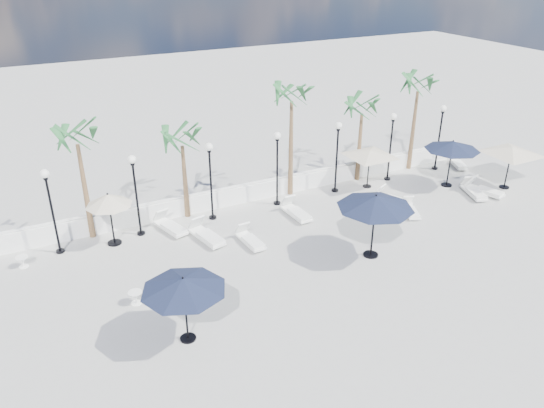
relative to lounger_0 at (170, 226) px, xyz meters
name	(u,v)px	position (x,y,z in m)	size (l,w,h in m)	color
ground	(349,265)	(5.69, -6.22, -0.25)	(100.00, 100.00, 0.00)	#999894
balustrade	(268,188)	(5.69, 1.28, 0.21)	(26.00, 0.30, 1.01)	white
lamppost_0	(50,200)	(-4.81, 0.28, 2.24)	(0.36, 0.36, 3.84)	black
lamppost_1	(135,184)	(-1.31, 0.28, 2.24)	(0.36, 0.36, 3.84)	black
lamppost_2	(210,171)	(2.19, 0.28, 2.24)	(0.36, 0.36, 3.84)	black
lamppost_3	(277,158)	(5.69, 0.28, 2.24)	(0.36, 0.36, 3.84)	black
lamppost_4	(337,147)	(9.19, 0.28, 2.24)	(0.36, 0.36, 3.84)	black
lamppost_5	(391,137)	(12.69, 0.28, 2.24)	(0.36, 0.36, 3.84)	black
lamppost_6	(440,128)	(16.19, 0.28, 2.24)	(0.36, 0.36, 3.84)	black
palm_0	(77,141)	(-3.31, 1.08, 4.28)	(2.60, 2.60, 5.50)	brown
palm_1	(182,143)	(1.19, 1.08, 3.50)	(2.60, 2.60, 4.70)	brown
palm_2	(292,99)	(6.89, 1.08, 4.86)	(2.60, 2.60, 6.10)	brown
palm_3	(362,111)	(11.19, 1.08, 3.70)	(2.60, 2.60, 4.90)	brown
palm_4	(418,89)	(14.89, 1.08, 4.47)	(2.60, 2.60, 5.70)	brown
lounger_0	(170,226)	(0.00, 0.00, 0.00)	(1.17, 2.11, 0.75)	white
lounger_1	(207,235)	(1.18, -1.60, 0.02)	(1.13, 2.25, 0.81)	white
lounger_2	(250,239)	(2.78, -2.78, -0.02)	(0.73, 1.90, 0.70)	white
lounger_3	(296,212)	(5.89, -1.36, 0.00)	(0.75, 2.06, 0.76)	white
lounger_4	(410,210)	(11.03, -3.66, -0.04)	(1.20, 1.79, 0.64)	white
lounger_5	(392,199)	(10.98, -2.31, 0.00)	(1.40, 2.07, 0.74)	white
lounger_6	(484,190)	(16.05, -3.60, 0.00)	(1.22, 2.12, 0.76)	white
lounger_7	(474,191)	(15.42, -3.48, 0.00)	(1.26, 2.09, 0.75)	white
lounger_8	(458,163)	(17.70, 0.00, -0.03)	(1.26, 1.88, 0.68)	white
side_table_0	(22,261)	(-6.31, -0.26, 0.04)	(0.50, 0.50, 0.48)	white
side_table_1	(135,297)	(-2.79, -4.82, 0.05)	(0.52, 0.52, 0.50)	white
side_table_2	(397,202)	(10.97, -2.71, 0.02)	(0.46, 0.46, 0.45)	white
parasol_navy_left	(183,285)	(-1.72, -7.56, 1.94)	(2.82, 2.82, 2.49)	black
parasol_navy_mid	(376,202)	(6.96, -5.96, 2.26)	(3.20, 3.20, 2.87)	black
parasol_navy_right	(453,146)	(15.08, -1.87, 2.06)	(2.93, 2.93, 2.63)	black
parasol_cream_sq_a	(370,150)	(11.09, -0.02, 1.85)	(4.62, 4.62, 2.27)	black
parasol_cream_sq_b	(512,148)	(17.69, -3.50, 2.06)	(4.99, 4.99, 2.50)	black
parasol_cream_small	(108,201)	(-2.56, -0.02, 1.85)	(2.01, 2.01, 2.46)	black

